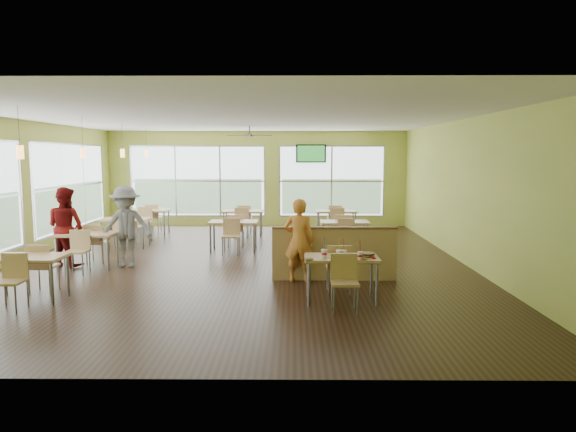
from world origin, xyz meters
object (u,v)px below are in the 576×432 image
at_px(main_table, 342,264).
at_px(man_plaid, 299,240).
at_px(half_wall_divider, 334,253).
at_px(food_basket, 367,254).

xyz_separation_m(main_table, man_plaid, (-0.68, 1.29, 0.17)).
relative_size(main_table, half_wall_divider, 0.63).
xyz_separation_m(half_wall_divider, food_basket, (0.42, -1.43, 0.26)).
distance_m(main_table, half_wall_divider, 1.45).
distance_m(main_table, man_plaid, 1.47).
relative_size(half_wall_divider, man_plaid, 1.50).
bearing_deg(main_table, food_basket, 3.09).
height_order(main_table, half_wall_divider, half_wall_divider).
relative_size(main_table, man_plaid, 0.95).
distance_m(main_table, food_basket, 0.45).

